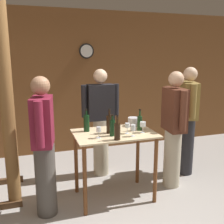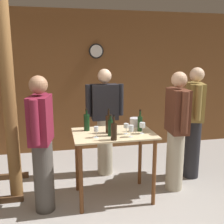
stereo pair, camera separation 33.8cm
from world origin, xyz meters
name	(u,v)px [view 1 (the left image)]	position (x,y,z in m)	size (l,w,h in m)	color
back_wall	(70,83)	(0.00, 2.71, 1.35)	(8.40, 0.08, 2.70)	brown
tasting_table	(114,146)	(0.25, 0.76, 0.72)	(1.03, 0.68, 0.90)	beige
wooden_post	(7,100)	(-1.02, 0.98, 1.35)	(0.16, 0.16, 2.70)	brown
wine_bottle_far_left	(86,123)	(-0.08, 0.93, 1.01)	(0.08, 0.08, 0.30)	black
wine_bottle_left	(112,127)	(0.18, 0.65, 1.01)	(0.07, 0.07, 0.27)	black
wine_bottle_center	(109,124)	(0.18, 0.77, 1.02)	(0.08, 0.08, 0.32)	black
wine_bottle_right	(117,131)	(0.19, 0.48, 1.01)	(0.07, 0.07, 0.29)	black
wine_bottle_far_right	(140,122)	(0.60, 0.77, 1.01)	(0.06, 0.06, 0.28)	#193819
wine_glass_near_left	(99,130)	(0.00, 0.61, 1.00)	(0.06, 0.06, 0.14)	silver
wine_glass_near_center	(127,126)	(0.39, 0.68, 1.00)	(0.06, 0.06, 0.14)	silver
wine_glass_near_right	(133,128)	(0.42, 0.55, 1.00)	(0.06, 0.06, 0.15)	silver
wine_glass_far_side	(143,125)	(0.59, 0.66, 1.00)	(0.07, 0.07, 0.14)	silver
ice_bucket	(133,122)	(0.60, 1.00, 0.96)	(0.15, 0.15, 0.12)	silver
person_host	(188,119)	(1.56, 1.11, 0.90)	(0.34, 0.56, 1.70)	#232328
person_visitor_with_scarf	(44,145)	(-0.64, 0.65, 0.87)	(0.29, 0.58, 1.65)	#4C4742
person_visitor_bearded	(174,128)	(1.14, 0.81, 0.88)	(0.25, 0.59, 1.66)	#B7AD93
person_visitor_near_door	(101,120)	(0.27, 1.50, 0.88)	(0.59, 0.24, 1.67)	#B7AD93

